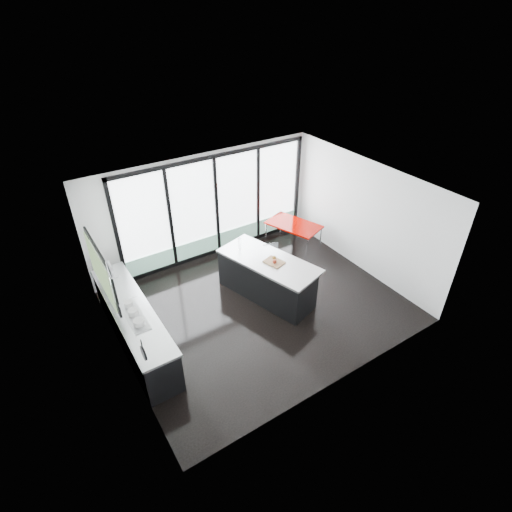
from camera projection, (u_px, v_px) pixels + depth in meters
floor at (260, 306)px, 9.00m from camera, size 6.00×5.00×0.00m
ceiling at (260, 192)px, 7.44m from camera, size 6.00×5.00×0.00m
wall_back at (215, 210)px, 10.14m from camera, size 6.00×0.09×2.80m
wall_front at (344, 325)px, 6.48m from camera, size 6.00×0.00×2.80m
wall_left at (110, 290)px, 6.98m from camera, size 0.26×5.00×2.80m
wall_right at (364, 217)px, 9.58m from camera, size 0.00×5.00×2.80m
counter_cabinets at (135, 325)px, 7.81m from camera, size 0.69×3.24×1.36m
island at (266, 278)px, 9.05m from camera, size 1.61×2.52×1.24m
bar_stool_near at (292, 283)px, 9.14m from camera, size 0.52×0.52×0.69m
bar_stool_far at (272, 268)px, 9.57m from camera, size 0.61×0.61×0.75m
red_table at (293, 236)px, 10.81m from camera, size 1.23×1.59×0.75m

